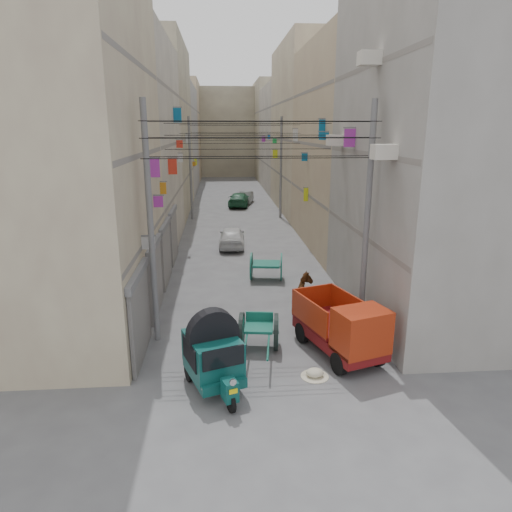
{
  "coord_description": "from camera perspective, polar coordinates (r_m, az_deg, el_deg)",
  "views": [
    {
      "loc": [
        -1.33,
        -8.76,
        7.08
      ],
      "look_at": [
        -0.12,
        6.5,
        2.79
      ],
      "focal_mm": 32.0,
      "sensor_mm": 36.0,
      "label": 1
    }
  ],
  "objects": [
    {
      "name": "distant_car_white",
      "position": [
        28.18,
        -3.03,
        2.41
      ],
      "size": [
        1.7,
        3.84,
        1.28
      ],
      "primitive_type": "imported",
      "rotation": [
        0.0,
        0.0,
        3.09
      ],
      "color": "silver",
      "rests_on": "ground"
    },
    {
      "name": "distant_car_grey",
      "position": [
        45.08,
        -1.3,
        7.32
      ],
      "size": [
        1.83,
        3.56,
        1.12
      ],
      "primitive_type": "imported",
      "rotation": [
        0.0,
        0.0,
        -0.2
      ],
      "color": "#4F5452",
      "rests_on": "ground"
    },
    {
      "name": "mini_truck",
      "position": [
        14.76,
        11.11,
        -9.24
      ],
      "size": [
        2.57,
        3.81,
        1.97
      ],
      "rotation": [
        0.0,
        0.0,
        0.32
      ],
      "color": "black",
      "rests_on": "ground"
    },
    {
      "name": "tonga_cart",
      "position": [
        15.25,
        0.35,
        -9.32
      ],
      "size": [
        1.44,
        2.85,
        1.24
      ],
      "rotation": [
        0.0,
        0.0,
        -0.14
      ],
      "color": "black",
      "rests_on": "ground"
    },
    {
      "name": "horse",
      "position": [
        17.25,
        6.61,
        -5.57
      ],
      "size": [
        1.18,
        2.16,
        1.74
      ],
      "primitive_type": "imported",
      "rotation": [
        0.0,
        0.0,
        3.26
      ],
      "color": "brown",
      "rests_on": "ground"
    },
    {
      "name": "building_row_left",
      "position": [
        43.41,
        -13.82,
        14.39
      ],
      "size": [
        8.0,
        62.0,
        14.0
      ],
      "color": "#BCB18E",
      "rests_on": "ground"
    },
    {
      "name": "shutters_left",
      "position": [
        20.1,
        -11.76,
        -0.83
      ],
      "size": [
        0.18,
        14.4,
        2.88
      ],
      "color": "#535257",
      "rests_on": "ground"
    },
    {
      "name": "second_cart",
      "position": [
        21.96,
        1.29,
        -1.2
      ],
      "size": [
        1.7,
        1.55,
        1.34
      ],
      "rotation": [
        0.0,
        0.0,
        -0.14
      ],
      "color": "#145A4A",
      "rests_on": "ground"
    },
    {
      "name": "auto_rickshaw",
      "position": [
        13.02,
        -5.35,
        -12.0
      ],
      "size": [
        1.99,
        2.64,
        1.79
      ],
      "rotation": [
        0.0,
        0.0,
        0.35
      ],
      "color": "black",
      "rests_on": "ground"
    },
    {
      "name": "ac_units",
      "position": [
        17.17,
        12.85,
        16.45
      ],
      "size": [
        0.7,
        6.55,
        3.35
      ],
      "color": "beige",
      "rests_on": "ground"
    },
    {
      "name": "end_cap_building",
      "position": [
        74.78,
        -3.65,
        15.17
      ],
      "size": [
        22.0,
        10.0,
        13.0
      ],
      "primitive_type": "cube",
      "color": "#AFA78A",
      "rests_on": "ground"
    },
    {
      "name": "feed_sack",
      "position": [
        14.0,
        7.37,
        -14.26
      ],
      "size": [
        0.52,
        0.41,
        0.26
      ],
      "primitive_type": "ellipsoid",
      "color": "beige",
      "rests_on": "ground"
    },
    {
      "name": "building_row_right",
      "position": [
        43.9,
        7.98,
        14.69
      ],
      "size": [
        8.0,
        62.0,
        14.0
      ],
      "color": "gray",
      "rests_on": "ground"
    },
    {
      "name": "ground",
      "position": [
        11.34,
        3.46,
        -23.0
      ],
      "size": [
        140.0,
        140.0,
        0.0
      ],
      "primitive_type": "plane",
      "color": "#4E4E50",
      "rests_on": "ground"
    },
    {
      "name": "signboards",
      "position": [
        30.67,
        -2.07,
        8.8
      ],
      "size": [
        8.22,
        40.52,
        5.67
      ],
      "color": "green",
      "rests_on": "ground"
    },
    {
      "name": "distant_car_green",
      "position": [
        43.3,
        -2.12,
        7.08
      ],
      "size": [
        2.38,
        4.6,
        1.28
      ],
      "primitive_type": "imported",
      "rotation": [
        0.0,
        0.0,
        3.0
      ],
      "color": "#1C5334",
      "rests_on": "ground"
    },
    {
      "name": "utility_poles",
      "position": [
        25.98,
        -1.6,
        8.83
      ],
      "size": [
        7.4,
        22.2,
        8.0
      ],
      "color": "slate",
      "rests_on": "ground"
    },
    {
      "name": "overhead_cables",
      "position": [
        23.2,
        -1.3,
        14.86
      ],
      "size": [
        7.4,
        22.52,
        1.12
      ],
      "color": "black",
      "rests_on": "ground"
    }
  ]
}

